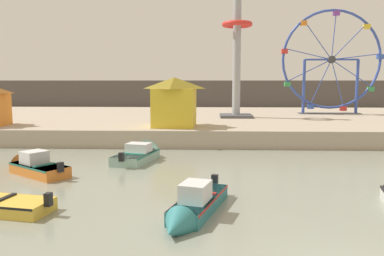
# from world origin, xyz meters

# --- Properties ---
(quay_promenade) EXTENTS (110.00, 22.54, 1.18)m
(quay_promenade) POSITION_xyz_m (0.00, 28.41, 0.59)
(quay_promenade) COLOR tan
(quay_promenade) RESTS_ON ground_plane
(distant_town_skyline) EXTENTS (140.00, 3.00, 4.40)m
(distant_town_skyline) POSITION_xyz_m (0.00, 54.51, 2.20)
(distant_town_skyline) COLOR #564C47
(distant_town_skyline) RESTS_ON ground_plane
(motorboat_orange_hull) EXTENTS (4.04, 3.39, 1.47)m
(motorboat_orange_hull) POSITION_xyz_m (-11.81, 10.26, 0.35)
(motorboat_orange_hull) COLOR orange
(motorboat_orange_hull) RESTS_ON ground_plane
(motorboat_teal_painted) EXTENTS (2.34, 4.90, 1.37)m
(motorboat_teal_painted) POSITION_xyz_m (-3.87, 4.49, 0.34)
(motorboat_teal_painted) COLOR teal
(motorboat_teal_painted) RESTS_ON ground_plane
(motorboat_seafoam) EXTENTS (2.48, 4.44, 1.49)m
(motorboat_seafoam) POSITION_xyz_m (-7.12, 13.83, 0.32)
(motorboat_seafoam) COLOR #93BCAD
(motorboat_seafoam) RESTS_ON ground_plane
(ferris_wheel_blue_frame) EXTENTS (9.67, 1.20, 9.99)m
(ferris_wheel_blue_frame) POSITION_xyz_m (8.55, 30.83, 6.20)
(ferris_wheel_blue_frame) COLOR #334CA8
(ferris_wheel_blue_frame) RESTS_ON quay_promenade
(drop_tower_steel_tower) EXTENTS (2.80, 2.80, 10.91)m
(drop_tower_steel_tower) POSITION_xyz_m (-0.84, 26.95, 6.61)
(drop_tower_steel_tower) COLOR #999EA3
(drop_tower_steel_tower) RESTS_ON quay_promenade
(carnival_booth_yellow_awning) EXTENTS (3.33, 3.43, 3.47)m
(carnival_booth_yellow_awning) POSITION_xyz_m (-5.72, 19.74, 2.98)
(carnival_booth_yellow_awning) COLOR yellow
(carnival_booth_yellow_awning) RESTS_ON quay_promenade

